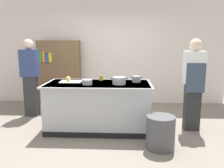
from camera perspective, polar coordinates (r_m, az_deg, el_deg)
ground_plane at (r=4.63m, az=-3.27°, el=-10.82°), size 10.00×10.00×0.00m
back_wall at (r=6.42m, az=-1.38°, el=8.79°), size 6.40×0.12×3.00m
counter_island at (r=4.49m, az=-3.33°, el=-5.27°), size 1.98×0.98×0.90m
cutting_board at (r=4.55m, az=-10.00°, el=0.54°), size 0.40×0.28×0.02m
onion at (r=4.54m, az=-10.63°, el=1.24°), size 0.10×0.10×0.10m
stock_pot at (r=4.25m, az=1.75°, el=0.79°), size 0.31×0.24×0.13m
sauce_pan at (r=4.51m, az=5.97°, el=1.19°), size 0.23×0.16×0.12m
mixing_bowl at (r=4.24m, az=-6.05°, el=0.45°), size 0.18×0.18×0.09m
juice_cup at (r=4.67m, az=-2.68°, el=1.43°), size 0.07×0.07×0.10m
trash_bin at (r=3.83m, az=11.70°, el=-11.44°), size 0.45×0.45×0.53m
person_chef at (r=4.61m, az=19.23°, el=0.31°), size 0.38×0.25×1.72m
person_guest at (r=5.54m, az=-19.28°, el=1.86°), size 0.38×0.24×1.72m
bookshelf at (r=6.38m, az=-12.65°, el=2.70°), size 1.10×0.31×1.70m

